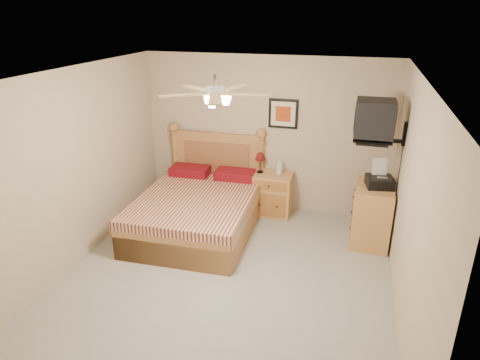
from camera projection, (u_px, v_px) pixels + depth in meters
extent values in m
plane|color=gray|center=(225.00, 280.00, 5.32)|extent=(4.50, 4.50, 0.00)
cube|color=white|center=(221.00, 76.00, 4.38)|extent=(4.00, 4.50, 0.04)
cube|color=#BFAA8D|center=(266.00, 135.00, 6.86)|extent=(4.00, 0.04, 2.50)
cube|color=#BFAA8D|center=(119.00, 315.00, 2.84)|extent=(4.00, 0.04, 2.50)
cube|color=#BFAA8D|center=(71.00, 171.00, 5.35)|extent=(0.04, 4.50, 2.50)
cube|color=#BFAA8D|center=(410.00, 209.00, 4.35)|extent=(0.04, 4.50, 2.50)
cube|color=#B8873C|center=(272.00, 194.00, 6.94)|extent=(0.64, 0.48, 0.69)
imported|color=silver|center=(279.00, 166.00, 6.76)|extent=(0.13, 0.13, 0.27)
cube|color=black|center=(283.00, 114.00, 6.63)|extent=(0.46, 0.04, 0.46)
cube|color=#B87839|center=(372.00, 214.00, 6.04)|extent=(0.55, 0.76, 0.87)
imported|color=#C3B299|center=(374.00, 178.00, 6.11)|extent=(0.21, 0.28, 0.02)
imported|color=gray|center=(374.00, 177.00, 6.10)|extent=(0.26, 0.30, 0.02)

